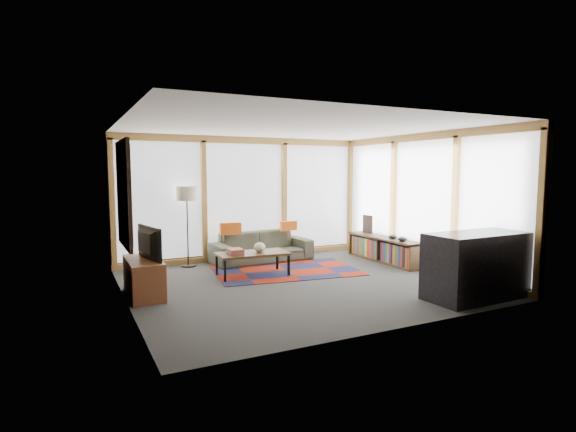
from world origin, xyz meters
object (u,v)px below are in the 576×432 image
coffee_table (253,264)px  sofa (262,247)px  television (144,243)px  tv_console (144,278)px  floor_lamp (187,227)px  bookshelf (384,249)px  bar_counter (476,266)px

coffee_table → sofa: bearing=59.6°
television → tv_console: bearing=16.7°
floor_lamp → tv_console: floor_lamp is taller
sofa → bookshelf: size_ratio=1.03×
floor_lamp → bookshelf: 4.04m
floor_lamp → bookshelf: bearing=-19.3°
sofa → bookshelf: sofa is taller
floor_lamp → tv_console: bearing=-122.0°
floor_lamp → bar_counter: 5.26m
bar_counter → sofa: bearing=113.2°
coffee_table → bookshelf: (2.93, -0.04, 0.04)m
bookshelf → tv_console: tv_console is taller
sofa → television: bearing=-151.6°
floor_lamp → coffee_table: size_ratio=1.26×
floor_lamp → sofa: bearing=-6.5°
bookshelf → television: 4.94m
coffee_table → television: (-1.96, -0.52, 0.60)m
coffee_table → tv_console: (-1.97, -0.50, 0.07)m
floor_lamp → tv_console: (-1.12, -1.78, -0.51)m
sofa → bar_counter: 4.31m
sofa → television: 3.12m
sofa → coffee_table: (-0.65, -1.11, -0.10)m
coffee_table → bookshelf: size_ratio=0.62×
floor_lamp → bar_counter: bearing=-51.4°
bookshelf → sofa: bearing=153.2°
coffee_table → tv_console: 2.03m
coffee_table → floor_lamp: bearing=123.5°
sofa → tv_console: sofa is taller
bookshelf → coffee_table: bearing=179.3°
television → bar_counter: 4.95m
tv_console → television: 0.53m
tv_console → television: television is taller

